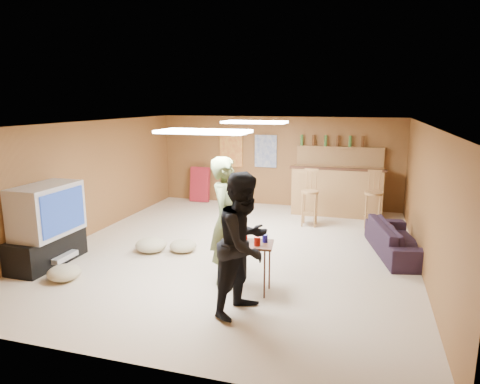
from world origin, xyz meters
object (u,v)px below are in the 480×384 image
(bar_counter, at_px, (337,191))
(sofa, at_px, (398,239))
(tray_table, at_px, (253,268))
(person_olive, at_px, (227,220))
(person_black, at_px, (244,244))
(tv_body, at_px, (47,210))

(bar_counter, distance_m, sofa, 2.68)
(bar_counter, height_order, tray_table, bar_counter)
(person_olive, height_order, person_black, person_olive)
(tv_body, relative_size, sofa, 0.60)
(sofa, bearing_deg, person_olive, 114.43)
(sofa, bearing_deg, tray_table, 123.81)
(bar_counter, xyz_separation_m, person_black, (-0.76, -5.08, 0.33))
(person_black, xyz_separation_m, sofa, (1.96, 2.69, -0.61))
(tv_body, xyz_separation_m, sofa, (5.35, 2.07, -0.63))
(tv_body, xyz_separation_m, person_olive, (2.90, 0.20, 0.01))
(person_olive, bearing_deg, tv_body, 94.38)
(tv_body, bearing_deg, person_black, -10.44)
(bar_counter, relative_size, sofa, 1.09)
(person_black, distance_m, tray_table, 0.78)
(person_black, distance_m, sofa, 3.38)
(person_black, relative_size, tray_table, 2.53)
(bar_counter, relative_size, person_olive, 1.10)
(tray_table, bearing_deg, tv_body, 179.06)
(person_olive, xyz_separation_m, tray_table, (0.45, -0.25, -0.56))
(person_olive, height_order, tray_table, person_olive)
(bar_counter, height_order, sofa, bar_counter)
(person_olive, bearing_deg, sofa, -52.24)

